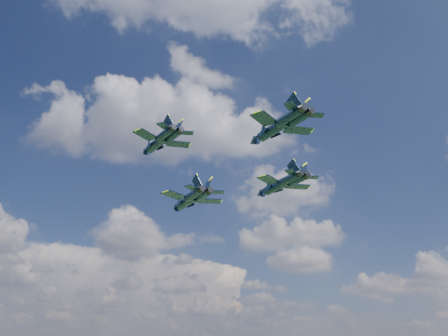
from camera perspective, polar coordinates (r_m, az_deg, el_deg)
jet_lead at (r=96.90m, az=-4.94°, el=-4.37°), size 13.27×17.83×4.33m
jet_left at (r=78.23m, az=-8.84°, el=3.14°), size 10.89×13.26×3.33m
jet_right at (r=90.07m, az=6.71°, el=-2.44°), size 12.13×15.86×3.91m
jet_slot at (r=72.88m, az=6.25°, el=4.94°), size 11.85×15.17×3.76m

